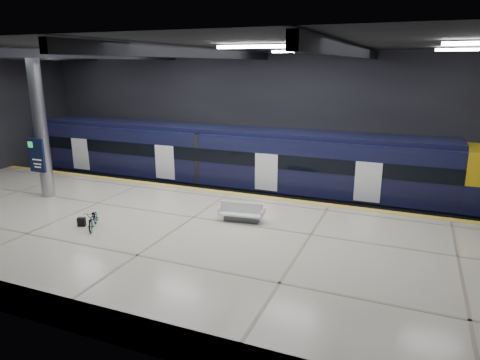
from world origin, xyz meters
The scene contains 10 objects.
ground centered at (0.00, 0.00, 0.00)m, with size 30.00×30.00×0.00m, color black.
room_shell centered at (0.00, 0.00, 5.72)m, with size 30.10×16.10×8.05m.
platform centered at (0.00, -2.50, 0.55)m, with size 30.00×11.00×1.10m, color beige.
safety_strip centered at (0.00, 2.75, 1.11)m, with size 30.00×0.40×0.01m, color yellow.
rails centered at (0.00, 5.50, 0.08)m, with size 30.00×1.52×0.16m.
train centered at (0.26, 5.50, 2.06)m, with size 29.40×2.84×3.79m.
bench centered at (2.05, -0.67, 1.38)m, with size 1.91×0.97×0.81m.
bicycle centered at (-3.03, -3.59, 1.48)m, with size 0.51×1.45×0.76m, color #99999E.
pannier_bag centered at (-3.63, -3.59, 1.28)m, with size 0.30×0.18×0.35m, color black.
info_column centered at (-8.00, -1.03, 4.46)m, with size 0.90×0.78×6.90m.
Camera 1 is at (8.22, -15.93, 7.34)m, focal length 32.00 mm.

